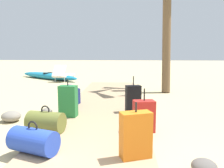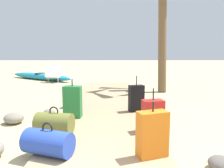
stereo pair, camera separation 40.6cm
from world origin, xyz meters
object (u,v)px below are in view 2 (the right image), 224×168
object	(u,v)px
duffel_bag_olive	(54,123)
suitcase_black	(136,98)
backpack_navy	(74,95)
backpack_purple	(72,97)
duffel_bag_blue	(48,143)
suitcase_red	(153,116)
suitcase_green	(73,102)
kayak	(40,76)
suitcase_orange	(152,134)
lounge_chair	(56,75)

from	to	relation	value
duffel_bag_olive	suitcase_black	world-z (taller)	suitcase_black
backpack_navy	backpack_purple	xyz separation A→B (m)	(0.04, -0.60, 0.07)
duffel_bag_blue	suitcase_red	distance (m)	1.83
suitcase_green	kayak	bearing A→B (deg)	111.95
suitcase_orange	lounge_chair	world-z (taller)	suitcase_orange
suitcase_red	kayak	world-z (taller)	suitcase_red
lounge_chair	kayak	distance (m)	1.20
suitcase_green	kayak	distance (m)	7.50
suitcase_green	lounge_chair	xyz separation A→B (m)	(-1.82, 6.30, -0.09)
suitcase_green	suitcase_orange	xyz separation A→B (m)	(1.35, -1.83, -0.03)
suitcase_black	lounge_chair	bearing A→B (deg)	118.88
suitcase_orange	suitcase_black	xyz separation A→B (m)	(0.05, 2.30, -0.00)
duffel_bag_olive	suitcase_black	bearing A→B (deg)	42.38
backpack_navy	duffel_bag_olive	world-z (taller)	backpack_navy
suitcase_green	backpack_purple	distance (m)	0.56
suitcase_green	kayak	world-z (taller)	suitcase_green
suitcase_orange	backpack_purple	distance (m)	2.79
duffel_bag_olive	suitcase_black	xyz separation A→B (m)	(1.56, 1.42, 0.13)
suitcase_green	backpack_purple	world-z (taller)	suitcase_green
backpack_navy	suitcase_black	size ratio (longest dim) A/B	0.58
duffel_bag_blue	kayak	distance (m)	9.16
backpack_purple	duffel_bag_olive	bearing A→B (deg)	-92.09
suitcase_green	lounge_chair	size ratio (longest dim) A/B	0.52
suitcase_green	suitcase_black	bearing A→B (deg)	18.68
duffel_bag_olive	suitcase_red	world-z (taller)	suitcase_red
backpack_navy	lounge_chair	bearing A→B (deg)	107.94
backpack_navy	lounge_chair	world-z (taller)	lounge_chair
backpack_navy	backpack_purple	world-z (taller)	backpack_purple
duffel_bag_olive	lounge_chair	bearing A→B (deg)	102.86
lounge_chair	suitcase_red	bearing A→B (deg)	-64.91
suitcase_green	backpack_purple	bearing A→B (deg)	100.92
backpack_navy	lounge_chair	xyz separation A→B (m)	(-1.66, 5.14, -0.00)
suitcase_orange	suitcase_black	world-z (taller)	suitcase_black
backpack_navy	suitcase_orange	distance (m)	3.34
duffel_bag_blue	duffel_bag_olive	size ratio (longest dim) A/B	1.08
backpack_navy	kayak	distance (m)	6.38
suitcase_red	duffel_bag_olive	bearing A→B (deg)	-176.87
duffel_bag_blue	kayak	xyz separation A→B (m)	(-2.76, 8.73, -0.08)
backpack_navy	duffel_bag_blue	bearing A→B (deg)	-87.94
suitcase_orange	suitcase_red	bearing A→B (deg)	79.10
duffel_bag_blue	suitcase_black	xyz separation A→B (m)	(1.44, 2.25, 0.13)
kayak	suitcase_red	bearing A→B (deg)	-60.96
backpack_navy	suitcase_green	size ratio (longest dim) A/B	0.59
kayak	duffel_bag_olive	bearing A→B (deg)	-71.53
backpack_navy	duffel_bag_olive	size ratio (longest dim) A/B	0.71
backpack_navy	duffel_bag_olive	bearing A→B (deg)	-90.28
suitcase_orange	backpack_purple	xyz separation A→B (m)	(-1.45, 2.38, 0.01)
kayak	backpack_navy	bearing A→B (deg)	-65.43
lounge_chair	suitcase_green	bearing A→B (deg)	-73.92
duffel_bag_blue	kayak	world-z (taller)	duffel_bag_blue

